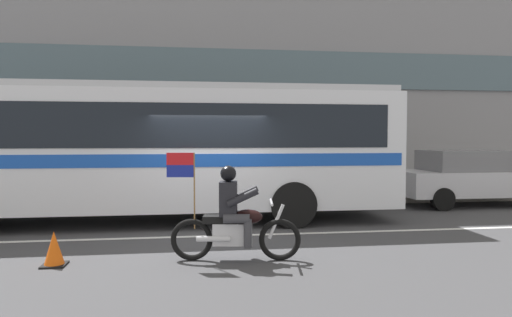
{
  "coord_description": "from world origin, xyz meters",
  "views": [
    {
      "loc": [
        -0.25,
        -9.65,
        2.02
      ],
      "look_at": [
        1.0,
        -0.26,
        1.57
      ],
      "focal_mm": 31.15,
      "sensor_mm": 36.0,
      "label": 1
    }
  ],
  "objects_px": {
    "fire_hydrant": "(304,186)",
    "traffic_cone": "(54,250)",
    "transit_bus": "(152,143)",
    "motorcycle_with_rider": "(234,220)",
    "parked_sedan_curbside": "(468,177)"
  },
  "relations": [
    {
      "from": "transit_bus",
      "to": "traffic_cone",
      "type": "xyz_separation_m",
      "value": [
        -1.18,
        -3.58,
        -1.63
      ]
    },
    {
      "from": "transit_bus",
      "to": "fire_hydrant",
      "type": "xyz_separation_m",
      "value": [
        4.37,
        2.59,
        -1.36
      ]
    },
    {
      "from": "parked_sedan_curbside",
      "to": "fire_hydrant",
      "type": "xyz_separation_m",
      "value": [
        -4.7,
        1.2,
        -0.33
      ]
    },
    {
      "from": "transit_bus",
      "to": "traffic_cone",
      "type": "relative_size",
      "value": 21.09
    },
    {
      "from": "parked_sedan_curbside",
      "to": "motorcycle_with_rider",
      "type": "bearing_deg",
      "value": -145.79
    },
    {
      "from": "parked_sedan_curbside",
      "to": "fire_hydrant",
      "type": "distance_m",
      "value": 4.86
    },
    {
      "from": "transit_bus",
      "to": "parked_sedan_curbside",
      "type": "xyz_separation_m",
      "value": [
        9.07,
        1.39,
        -1.03
      ]
    },
    {
      "from": "transit_bus",
      "to": "parked_sedan_curbside",
      "type": "height_order",
      "value": "transit_bus"
    },
    {
      "from": "motorcycle_with_rider",
      "to": "parked_sedan_curbside",
      "type": "distance_m",
      "value": 8.96
    },
    {
      "from": "motorcycle_with_rider",
      "to": "traffic_cone",
      "type": "distance_m",
      "value": 2.87
    },
    {
      "from": "fire_hydrant",
      "to": "traffic_cone",
      "type": "height_order",
      "value": "fire_hydrant"
    },
    {
      "from": "motorcycle_with_rider",
      "to": "fire_hydrant",
      "type": "xyz_separation_m",
      "value": [
        2.71,
        6.24,
        -0.15
      ]
    },
    {
      "from": "parked_sedan_curbside",
      "to": "traffic_cone",
      "type": "xyz_separation_m",
      "value": [
        -10.25,
        -4.97,
        -0.59
      ]
    },
    {
      "from": "transit_bus",
      "to": "parked_sedan_curbside",
      "type": "relative_size",
      "value": 2.66
    },
    {
      "from": "fire_hydrant",
      "to": "traffic_cone",
      "type": "distance_m",
      "value": 8.3
    }
  ]
}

